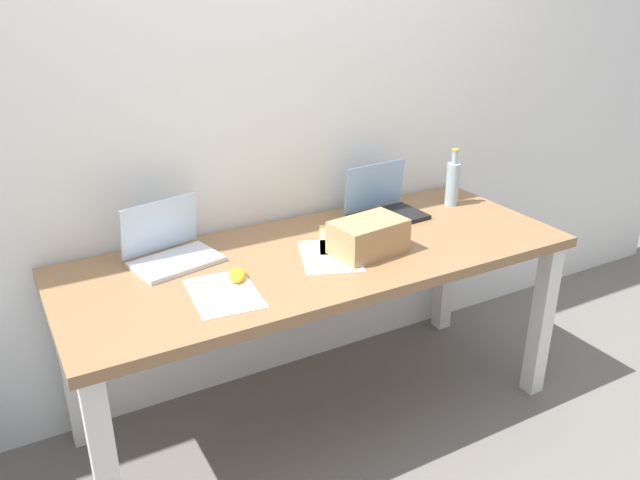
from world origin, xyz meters
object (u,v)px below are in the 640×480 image
at_px(desk, 320,274).
at_px(laptop_left, 170,249).
at_px(laptop_right, 384,206).
at_px(beer_bottle, 452,183).
at_px(computer_mouse, 237,275).
at_px(cardboard_box, 368,237).

height_order(desk, laptop_left, laptop_left).
height_order(laptop_right, beer_bottle, beer_bottle).
bearing_deg(computer_mouse, cardboard_box, 18.49).
bearing_deg(computer_mouse, beer_bottle, 33.32).
bearing_deg(desk, laptop_right, 24.79).
distance_m(laptop_right, cardboard_box, 0.39).
xyz_separation_m(desk, computer_mouse, (-0.36, -0.06, 0.11)).
relative_size(laptop_left, computer_mouse, 3.42).
height_order(laptop_right, computer_mouse, laptop_right).
xyz_separation_m(laptop_right, beer_bottle, (0.35, -0.03, 0.06)).
bearing_deg(desk, beer_bottle, 12.22).
xyz_separation_m(laptop_left, computer_mouse, (0.15, -0.26, -0.03)).
distance_m(laptop_right, computer_mouse, 0.82).
distance_m(desk, laptop_right, 0.48).
xyz_separation_m(laptop_left, cardboard_box, (0.66, -0.29, 0.02)).
distance_m(beer_bottle, computer_mouse, 1.15).
bearing_deg(laptop_right, cardboard_box, -132.99).
bearing_deg(cardboard_box, laptop_right, 47.01).
bearing_deg(laptop_left, beer_bottle, -1.38).
bearing_deg(laptop_right, desk, -155.21).
bearing_deg(cardboard_box, beer_bottle, 22.71).
xyz_separation_m(laptop_left, laptop_right, (0.93, -0.00, -0.00)).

